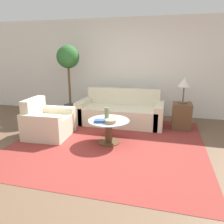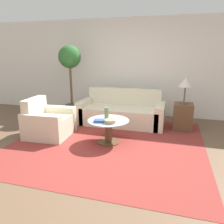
{
  "view_description": "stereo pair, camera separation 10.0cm",
  "coord_description": "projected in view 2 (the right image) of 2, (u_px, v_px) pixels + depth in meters",
  "views": [
    {
      "loc": [
        0.99,
        -3.21,
        1.69
      ],
      "look_at": [
        -0.06,
        0.87,
        0.55
      ],
      "focal_mm": 35.0,
      "sensor_mm": 36.0,
      "label": 1
    },
    {
      "loc": [
        1.09,
        -3.18,
        1.69
      ],
      "look_at": [
        -0.06,
        0.87,
        0.55
      ],
      "focal_mm": 35.0,
      "sensor_mm": 36.0,
      "label": 2
    }
  ],
  "objects": [
    {
      "name": "bowl",
      "position": [
        110.0,
        121.0,
        3.96
      ],
      "size": [
        0.21,
        0.21,
        0.07
      ],
      "color": "gray",
      "rests_on": "coffee_table"
    },
    {
      "name": "table_lamp",
      "position": [
        186.0,
        83.0,
        4.76
      ],
      "size": [
        0.29,
        0.29,
        0.58
      ],
      "color": "brown",
      "rests_on": "side_table"
    },
    {
      "name": "book_stack",
      "position": [
        100.0,
        121.0,
        4.03
      ],
      "size": [
        0.24,
        0.18,
        0.05
      ],
      "rotation": [
        0.0,
        0.0,
        0.19
      ],
      "color": "#334C8C",
      "rests_on": "coffee_table"
    },
    {
      "name": "coffee_table",
      "position": [
        108.0,
        128.0,
        4.2
      ],
      "size": [
        0.79,
        0.79,
        0.46
      ],
      "color": "brown",
      "rests_on": "ground_plane"
    },
    {
      "name": "vase",
      "position": [
        107.0,
        113.0,
        4.21
      ],
      "size": [
        0.09,
        0.09,
        0.22
      ],
      "color": "#6B7A4C",
      "rests_on": "coffee_table"
    },
    {
      "name": "ground_plane",
      "position": [
        101.0,
        157.0,
        3.68
      ],
      "size": [
        14.0,
        14.0,
        0.0
      ],
      "primitive_type": "plane",
      "color": "brown"
    },
    {
      "name": "rug",
      "position": [
        109.0,
        142.0,
        4.27
      ],
      "size": [
        3.59,
        3.42,
        0.01
      ],
      "color": "maroon",
      "rests_on": "ground_plane"
    },
    {
      "name": "wall_back",
      "position": [
        134.0,
        68.0,
        5.97
      ],
      "size": [
        10.0,
        0.06,
        2.6
      ],
      "color": "white",
      "rests_on": "ground_plane"
    },
    {
      "name": "side_table",
      "position": [
        183.0,
        116.0,
        4.96
      ],
      "size": [
        0.42,
        0.42,
        0.6
      ],
      "color": "brown",
      "rests_on": "ground_plane"
    },
    {
      "name": "armchair",
      "position": [
        47.0,
        123.0,
        4.59
      ],
      "size": [
        0.88,
        0.93,
        0.79
      ],
      "rotation": [
        0.0,
        0.0,
        1.62
      ],
      "color": "beige",
      "rests_on": "ground_plane"
    },
    {
      "name": "potted_plant",
      "position": [
        70.0,
        67.0,
        5.69
      ],
      "size": [
        0.58,
        0.58,
        1.89
      ],
      "color": "#3D3833",
      "rests_on": "ground_plane"
    },
    {
      "name": "sofa_main",
      "position": [
        122.0,
        112.0,
        5.42
      ],
      "size": [
        2.06,
        0.91,
        0.82
      ],
      "color": "beige",
      "rests_on": "ground_plane"
    }
  ]
}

